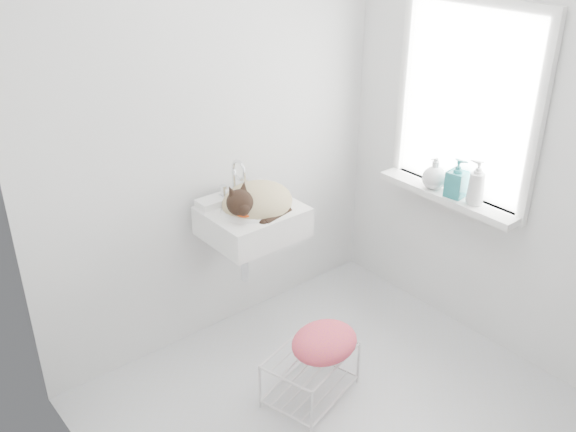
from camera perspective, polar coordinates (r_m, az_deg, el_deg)
floor at (r=3.40m, az=4.24°, el=-16.87°), size 2.20×2.00×0.02m
back_wall at (r=3.42m, az=-6.67°, el=8.00°), size 2.20×0.02×2.50m
right_wall at (r=3.50m, az=18.29°, el=7.25°), size 0.02×2.00×2.50m
left_wall at (r=2.16m, az=-16.50°, el=-5.14°), size 0.02×2.00×2.50m
window_glass at (r=3.57m, az=15.72°, el=9.65°), size 0.01×0.80×1.00m
window_frame at (r=3.55m, az=15.57°, el=9.61°), size 0.04×0.90×1.10m
windowsill at (r=3.69m, az=14.03°, el=1.76°), size 0.16×0.88×0.04m
sink at (r=3.40m, az=-3.21°, el=0.73°), size 0.50×0.43×0.20m
faucet at (r=3.48m, az=-5.04°, el=3.81°), size 0.18×0.13×0.18m
cat at (r=3.38m, az=-2.87°, el=1.29°), size 0.42×0.34×0.26m
wire_rack at (r=3.38m, az=2.00°, el=-13.69°), size 0.51×0.42×0.27m
towel at (r=3.29m, az=3.25°, el=-11.80°), size 0.37×0.27×0.15m
bottle_a at (r=3.58m, az=16.22°, el=1.03°), size 0.10×0.10×0.21m
bottle_b at (r=3.65m, az=14.63°, el=1.71°), size 0.11×0.11×0.22m
bottle_c at (r=3.73m, az=12.81°, el=2.49°), size 0.18×0.18×0.18m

